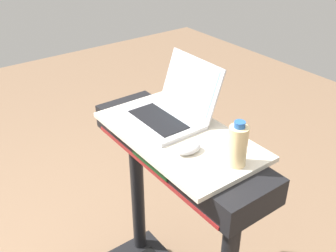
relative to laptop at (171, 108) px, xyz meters
The scene contains 4 objects.
desk_board 0.14m from the laptop, 23.73° to the right, with size 0.71×0.39×0.02m, color beige.
laptop is the anchor object (origin of this frame).
computer_mouse 0.27m from the laptop, 22.57° to the right, with size 0.06×0.10×0.03m, color #B2B2B7.
water_bottle 0.40m from the laptop, ahead, with size 0.07×0.07×0.17m.
Camera 1 is at (1.06, -0.14, 1.90)m, focal length 42.07 mm.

